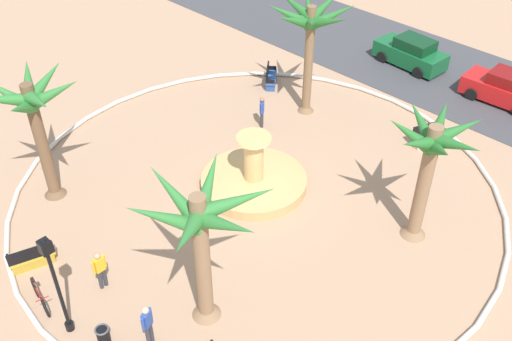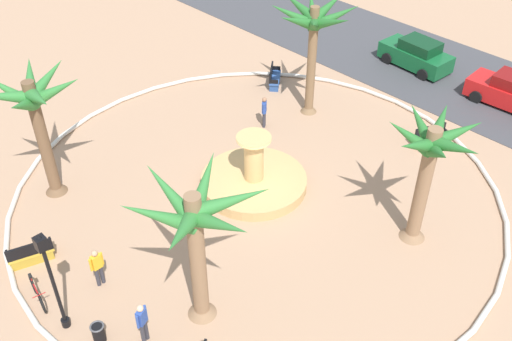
{
  "view_description": "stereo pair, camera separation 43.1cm",
  "coord_description": "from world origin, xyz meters",
  "px_view_note": "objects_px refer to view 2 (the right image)",
  "views": [
    {
      "loc": [
        13.09,
        -13.44,
        15.72
      ],
      "look_at": [
        -0.09,
        0.04,
        1.0
      ],
      "focal_mm": 41.16,
      "sensor_mm": 36.0,
      "label": 1
    },
    {
      "loc": [
        13.4,
        -13.13,
        15.72
      ],
      "look_at": [
        -0.09,
        0.04,
        1.0
      ],
      "focal_mm": 41.16,
      "sensor_mm": 36.0,
      "label": 2
    }
  ],
  "objects_px": {
    "palm_tree_far_side": "(34,108)",
    "bench_southeast": "(31,255)",
    "person_cyclist_helmet": "(142,321)",
    "parked_car_leftmost": "(416,54)",
    "trash_bin": "(98,333)",
    "bench_east": "(274,79)",
    "palm_tree_mid_plaza": "(429,158)",
    "bicycle_red_frame": "(37,293)",
    "palm_tree_near_fountain": "(196,228)",
    "fountain": "(254,180)",
    "person_cyclist_photo": "(97,266)",
    "person_pedestrian_stroll": "(264,110)",
    "lamppost": "(51,275)",
    "palm_tree_by_curb": "(313,27)",
    "bench_north": "(431,140)",
    "parked_car_second": "(510,92)"
  },
  "relations": [
    {
      "from": "lamppost",
      "to": "parked_car_second",
      "type": "bearing_deg",
      "value": 81.48
    },
    {
      "from": "person_cyclist_helmet",
      "to": "parked_car_leftmost",
      "type": "bearing_deg",
      "value": 101.48
    },
    {
      "from": "palm_tree_mid_plaza",
      "to": "bicycle_red_frame",
      "type": "xyz_separation_m",
      "value": [
        -7.07,
        -11.66,
        -3.35
      ]
    },
    {
      "from": "bench_southeast",
      "to": "lamppost",
      "type": "relative_size",
      "value": 0.41
    },
    {
      "from": "fountain",
      "to": "palm_tree_mid_plaza",
      "type": "height_order",
      "value": "palm_tree_mid_plaza"
    },
    {
      "from": "bench_north",
      "to": "trash_bin",
      "type": "distance_m",
      "value": 16.74
    },
    {
      "from": "palm_tree_mid_plaza",
      "to": "person_cyclist_helmet",
      "type": "xyz_separation_m",
      "value": [
        -3.24,
        -10.03,
        -2.79
      ]
    },
    {
      "from": "palm_tree_by_curb",
      "to": "lamppost",
      "type": "xyz_separation_m",
      "value": [
        3.21,
        -15.39,
        -2.06
      ]
    },
    {
      "from": "bench_north",
      "to": "parked_car_leftmost",
      "type": "distance_m",
      "value": 7.71
    },
    {
      "from": "bench_north",
      "to": "parked_car_leftmost",
      "type": "height_order",
      "value": "parked_car_leftmost"
    },
    {
      "from": "palm_tree_near_fountain",
      "to": "person_pedestrian_stroll",
      "type": "bearing_deg",
      "value": 124.82
    },
    {
      "from": "palm_tree_by_curb",
      "to": "palm_tree_mid_plaza",
      "type": "bearing_deg",
      "value": -23.88
    },
    {
      "from": "fountain",
      "to": "parked_car_second",
      "type": "distance_m",
      "value": 14.37
    },
    {
      "from": "palm_tree_mid_plaza",
      "to": "bicycle_red_frame",
      "type": "relative_size",
      "value": 3.05
    },
    {
      "from": "palm_tree_mid_plaza",
      "to": "fountain",
      "type": "bearing_deg",
      "value": -160.97
    },
    {
      "from": "palm_tree_near_fountain",
      "to": "person_cyclist_photo",
      "type": "relative_size",
      "value": 3.36
    },
    {
      "from": "person_pedestrian_stroll",
      "to": "parked_car_second",
      "type": "xyz_separation_m",
      "value": [
        7.23,
        10.18,
        -0.11
      ]
    },
    {
      "from": "fountain",
      "to": "trash_bin",
      "type": "distance_m",
      "value": 9.12
    },
    {
      "from": "palm_tree_mid_plaza",
      "to": "palm_tree_by_curb",
      "type": "bearing_deg",
      "value": 156.12
    },
    {
      "from": "bench_east",
      "to": "bicycle_red_frame",
      "type": "bearing_deg",
      "value": -73.96
    },
    {
      "from": "palm_tree_by_curb",
      "to": "bench_north",
      "type": "distance_m",
      "value": 7.44
    },
    {
      "from": "palm_tree_far_side",
      "to": "bench_east",
      "type": "relative_size",
      "value": 3.51
    },
    {
      "from": "lamppost",
      "to": "parked_car_second",
      "type": "relative_size",
      "value": 1.01
    },
    {
      "from": "bench_east",
      "to": "bench_southeast",
      "type": "bearing_deg",
      "value": -79.55
    },
    {
      "from": "palm_tree_mid_plaza",
      "to": "person_cyclist_helmet",
      "type": "bearing_deg",
      "value": -107.89
    },
    {
      "from": "palm_tree_mid_plaza",
      "to": "person_pedestrian_stroll",
      "type": "height_order",
      "value": "palm_tree_mid_plaza"
    },
    {
      "from": "palm_tree_near_fountain",
      "to": "lamppost",
      "type": "relative_size",
      "value": 1.31
    },
    {
      "from": "fountain",
      "to": "bicycle_red_frame",
      "type": "distance_m",
      "value": 9.49
    },
    {
      "from": "palm_tree_far_side",
      "to": "lamppost",
      "type": "xyz_separation_m",
      "value": [
        6.35,
        -3.21,
        -1.65
      ]
    },
    {
      "from": "palm_tree_far_side",
      "to": "bicycle_red_frame",
      "type": "bearing_deg",
      "value": -34.86
    },
    {
      "from": "palm_tree_mid_plaza",
      "to": "parked_car_leftmost",
      "type": "height_order",
      "value": "palm_tree_mid_plaza"
    },
    {
      "from": "bench_east",
      "to": "palm_tree_far_side",
      "type": "bearing_deg",
      "value": -90.63
    },
    {
      "from": "parked_car_second",
      "to": "bicycle_red_frame",
      "type": "bearing_deg",
      "value": -102.19
    },
    {
      "from": "palm_tree_far_side",
      "to": "bench_southeast",
      "type": "distance_m",
      "value": 5.45
    },
    {
      "from": "lamppost",
      "to": "person_pedestrian_stroll",
      "type": "relative_size",
      "value": 2.59
    },
    {
      "from": "bench_southeast",
      "to": "parked_car_second",
      "type": "distance_m",
      "value": 23.47
    },
    {
      "from": "parked_car_second",
      "to": "person_cyclist_photo",
      "type": "bearing_deg",
      "value": -101.14
    },
    {
      "from": "fountain",
      "to": "palm_tree_far_side",
      "type": "height_order",
      "value": "palm_tree_far_side"
    },
    {
      "from": "fountain",
      "to": "person_pedestrian_stroll",
      "type": "xyz_separation_m",
      "value": [
        -2.93,
        3.53,
        0.55
      ]
    },
    {
      "from": "fountain",
      "to": "person_pedestrian_stroll",
      "type": "height_order",
      "value": "fountain"
    },
    {
      "from": "palm_tree_mid_plaza",
      "to": "palm_tree_far_side",
      "type": "bearing_deg",
      "value": -144.97
    },
    {
      "from": "bench_east",
      "to": "lamppost",
      "type": "bearing_deg",
      "value": -68.86
    },
    {
      "from": "palm_tree_far_side",
      "to": "person_cyclist_photo",
      "type": "xyz_separation_m",
      "value": [
        5.62,
        -1.42,
        -3.17
      ]
    },
    {
      "from": "trash_bin",
      "to": "bench_east",
      "type": "bearing_deg",
      "value": 115.62
    },
    {
      "from": "fountain",
      "to": "bench_north",
      "type": "height_order",
      "value": "fountain"
    },
    {
      "from": "bench_southeast",
      "to": "parked_car_leftmost",
      "type": "relative_size",
      "value": 0.41
    },
    {
      "from": "fountain",
      "to": "person_cyclist_photo",
      "type": "relative_size",
      "value": 2.78
    },
    {
      "from": "palm_tree_mid_plaza",
      "to": "palm_tree_far_side",
      "type": "height_order",
      "value": "palm_tree_far_side"
    },
    {
      "from": "palm_tree_near_fountain",
      "to": "palm_tree_mid_plaza",
      "type": "bearing_deg",
      "value": 70.91
    },
    {
      "from": "palm_tree_near_fountain",
      "to": "person_cyclist_helmet",
      "type": "distance_m",
      "value": 3.57
    }
  ]
}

